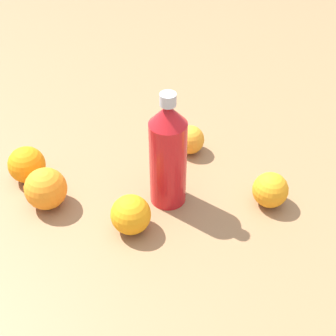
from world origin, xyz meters
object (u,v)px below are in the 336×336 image
object	(u,v)px
orange_1	(190,140)
orange_4	(131,215)
orange_3	(270,190)
water_bottle	(168,154)
orange_2	(46,189)
orange_0	(27,165)

from	to	relation	value
orange_1	orange_4	distance (m)	0.26
orange_1	orange_3	bearing A→B (deg)	32.66
orange_1	orange_3	distance (m)	0.23
water_bottle	orange_2	distance (m)	0.25
orange_1	orange_2	world-z (taller)	orange_2
orange_3	orange_4	bearing A→B (deg)	-85.22
orange_2	orange_3	size ratio (longest dim) A/B	1.18
orange_1	orange_2	distance (m)	0.33
orange_2	orange_4	bearing A→B (deg)	58.92
water_bottle	orange_4	size ratio (longest dim) A/B	3.25
orange_3	orange_4	xyz separation A→B (m)	(0.02, -0.28, 0.00)
water_bottle	orange_4	xyz separation A→B (m)	(0.07, -0.08, -0.08)
orange_1	orange_4	bearing A→B (deg)	-36.07
orange_0	orange_3	distance (m)	0.50
orange_0	orange_4	xyz separation A→B (m)	(0.18, 0.20, -0.00)
orange_0	orange_3	size ratio (longest dim) A/B	1.09
orange_1	orange_0	bearing A→B (deg)	-84.30
orange_1	orange_4	world-z (taller)	orange_4
orange_2	orange_4	size ratio (longest dim) A/B	1.10
orange_0	orange_1	distance (m)	0.35
orange_3	orange_4	world-z (taller)	orange_4
water_bottle	orange_1	world-z (taller)	water_bottle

